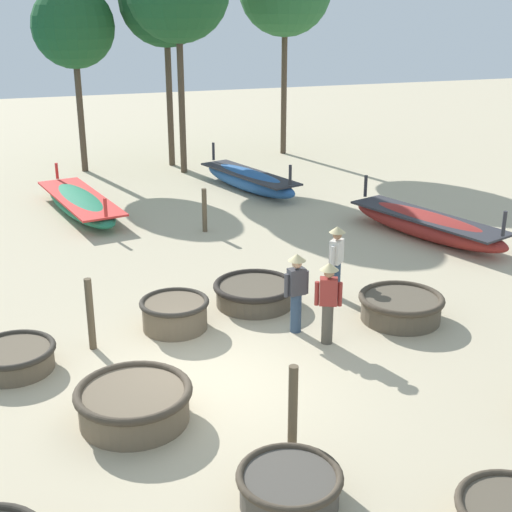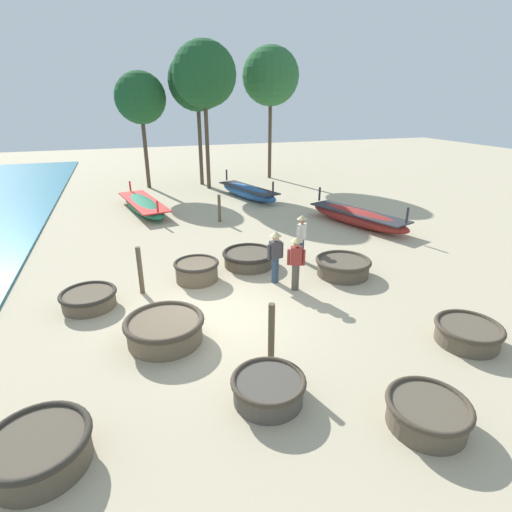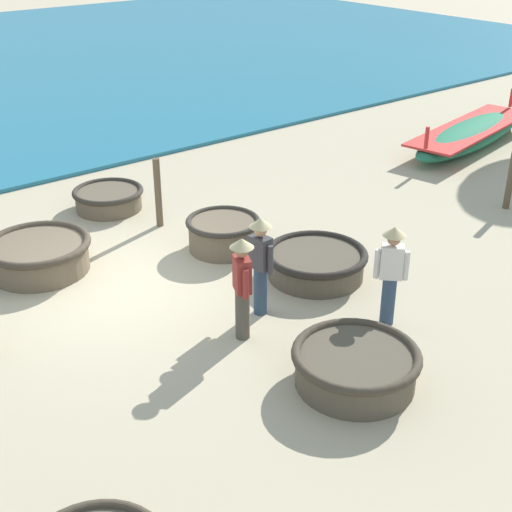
{
  "view_description": "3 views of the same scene",
  "coord_description": "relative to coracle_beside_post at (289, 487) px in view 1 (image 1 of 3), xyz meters",
  "views": [
    {
      "loc": [
        -2.69,
        -10.71,
        6.39
      ],
      "look_at": [
        1.87,
        2.97,
        1.12
      ],
      "focal_mm": 50.0,
      "sensor_mm": 36.0,
      "label": 1
    },
    {
      "loc": [
        -1.94,
        -9.13,
        5.38
      ],
      "look_at": [
        1.7,
        1.78,
        0.8
      ],
      "focal_mm": 28.0,
      "sensor_mm": 36.0,
      "label": 2
    },
    {
      "loc": [
        9.93,
        -4.83,
        6.02
      ],
      "look_at": [
        1.68,
        1.72,
        0.72
      ],
      "focal_mm": 50.0,
      "sensor_mm": 36.0,
      "label": 3
    }
  ],
  "objects": [
    {
      "name": "long_boat_green_hull",
      "position": [
        7.66,
        9.25,
        0.11
      ],
      "size": [
        2.83,
        5.31,
        1.33
      ],
      "color": "maroon",
      "rests_on": "ground"
    },
    {
      "name": "mooring_post_inland",
      "position": [
        1.9,
        11.77,
        0.36
      ],
      "size": [
        0.14,
        0.14,
        1.27
      ],
      "primitive_type": "cylinder",
      "color": "brown",
      "rests_on": "ground"
    },
    {
      "name": "mooring_post_shoreline",
      "position": [
        -1.98,
        5.39,
        0.45
      ],
      "size": [
        0.14,
        0.14,
        1.44
      ],
      "primitive_type": "cylinder",
      "color": "brown",
      "rests_on": "ground"
    },
    {
      "name": "long_boat_white_hull",
      "position": [
        4.54,
        15.77,
        0.11
      ],
      "size": [
        2.5,
        5.08,
        1.32
      ],
      "color": "#285693",
      "rests_on": "ground"
    },
    {
      "name": "long_boat_ochre_hull",
      "position": [
        -1.32,
        14.82,
        0.05
      ],
      "size": [
        2.36,
        5.72,
        1.09
      ],
      "color": "#237551",
      "rests_on": "ground"
    },
    {
      "name": "tree_leftmost",
      "position": [
        -0.6,
        20.59,
        5.06
      ],
      "size": [
        3.01,
        3.01,
        6.87
      ],
      "color": "#4C3D2D",
      "rests_on": "ground"
    },
    {
      "name": "ground_plane",
      "position": [
        -0.2,
        3.45,
        -0.27
      ],
      "size": [
        80.0,
        80.0,
        0.0
      ],
      "primitive_type": "plane",
      "color": "#BCAD8C"
    },
    {
      "name": "coracle_beside_post",
      "position": [
        0.0,
        0.0,
        0.0
      ],
      "size": [
        1.44,
        1.44,
        0.5
      ],
      "color": "#4C473F",
      "rests_on": "ground"
    },
    {
      "name": "coracle_upturned",
      "position": [
        -0.29,
        5.77,
        0.07
      ],
      "size": [
        1.42,
        1.42,
        0.63
      ],
      "color": "brown",
      "rests_on": "ground"
    },
    {
      "name": "coracle_far_right",
      "position": [
        -1.62,
        2.66,
        0.05
      ],
      "size": [
        1.88,
        1.88,
        0.6
      ],
      "color": "brown",
      "rests_on": "ground"
    },
    {
      "name": "coracle_tilted",
      "position": [
        1.64,
        6.39,
        0.01
      ],
      "size": [
        1.83,
        1.83,
        0.51
      ],
      "color": "brown",
      "rests_on": "ground"
    },
    {
      "name": "fisherman_by_coracle",
      "position": [
        2.0,
        4.85,
        0.69
      ],
      "size": [
        0.53,
        0.36,
        1.67
      ],
      "color": "#2D425B",
      "rests_on": "ground"
    },
    {
      "name": "coracle_front_right",
      "position": [
        4.29,
        4.68,
        0.03
      ],
      "size": [
        1.78,
        1.78,
        0.55
      ],
      "color": "brown",
      "rests_on": "ground"
    },
    {
      "name": "coracle_center",
      "position": [
        -3.42,
        4.99,
        -0.02
      ],
      "size": [
        1.52,
        1.52,
        0.46
      ],
      "color": "brown",
      "rests_on": "ground"
    },
    {
      "name": "fisherman_with_hat",
      "position": [
        3.48,
        6.21,
        0.69
      ],
      "size": [
        0.41,
        0.39,
        1.67
      ],
      "color": "#2D425B",
      "rests_on": "ground"
    },
    {
      "name": "fisherman_crouching",
      "position": [
        2.39,
        4.18,
        0.69
      ],
      "size": [
        0.49,
        0.36,
        1.67
      ],
      "color": "#4C473D",
      "rests_on": "ground"
    },
    {
      "name": "mooring_post_mid_beach",
      "position": [
        0.44,
        1.03,
        0.46
      ],
      "size": [
        0.14,
        0.14,
        1.47
      ],
      "primitive_type": "cylinder",
      "color": "brown",
      "rests_on": "ground"
    }
  ]
}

